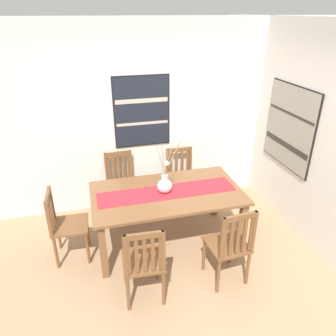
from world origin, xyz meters
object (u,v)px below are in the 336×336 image
dining_table (167,199)px  chair_4 (181,177)px  chair_0 (144,262)px  painting_on_back_wall (142,112)px  chair_3 (65,224)px  chair_2 (121,183)px  chair_1 (230,244)px  centerpiece_vase (165,184)px  painting_on_side_wall (290,127)px

dining_table → chair_4: chair_4 is taller
chair_0 → painting_on_back_wall: (0.38, 1.93, 0.97)m
dining_table → chair_3: 1.26m
chair_2 → chair_3: bearing=-133.0°
chair_1 → chair_2: bearing=119.4°
chair_0 → centerpiece_vase: bearing=62.8°
chair_1 → painting_on_side_wall: bearing=39.9°
chair_2 → chair_3: size_ratio=1.02×
centerpiece_vase → chair_3: 1.28m
centerpiece_vase → chair_3: size_ratio=0.72×
chair_3 → chair_1: bearing=-26.8°
painting_on_back_wall → painting_on_side_wall: bearing=-24.9°
dining_table → chair_2: bearing=119.5°
chair_3 → painting_on_side_wall: (3.00, 0.19, 0.88)m
chair_0 → chair_3: 1.18m
centerpiece_vase → chair_0: bearing=-117.2°
dining_table → chair_2: size_ratio=1.98×
centerpiece_vase → dining_table: bearing=15.2°
painting_on_back_wall → painting_on_side_wall: 2.03m
chair_0 → dining_table: bearing=61.6°
dining_table → chair_1: size_ratio=1.90×
chair_1 → painting_on_back_wall: 2.22m
chair_3 → chair_4: bearing=25.6°
dining_table → chair_3: (-1.25, 0.02, -0.16)m
centerpiece_vase → painting_on_back_wall: 1.23m
chair_4 → painting_on_back_wall: bearing=156.0°
dining_table → chair_4: (0.44, 0.83, -0.17)m
chair_3 → painting_on_back_wall: painting_on_back_wall is taller
dining_table → painting_on_back_wall: painting_on_back_wall is taller
chair_1 → chair_2: size_ratio=1.04×
dining_table → chair_4: size_ratio=2.05×
dining_table → chair_1: bearing=-60.6°
centerpiece_vase → chair_3: (-1.22, 0.03, -0.39)m
chair_2 → painting_on_side_wall: bearing=-15.9°
chair_3 → painting_on_back_wall: bearing=42.0°
chair_0 → chair_1: size_ratio=0.98×
chair_0 → painting_on_side_wall: bearing=25.8°
chair_1 → chair_3: (-1.73, 0.87, -0.02)m
chair_3 → chair_4: size_ratio=1.02×
chair_3 → painting_on_side_wall: 3.13m
painting_on_back_wall → chair_4: bearing=-24.0°
chair_4 → painting_on_side_wall: size_ratio=0.82×
centerpiece_vase → painting_on_side_wall: size_ratio=0.60×
centerpiece_vase → painting_on_side_wall: (1.78, 0.22, 0.49)m
chair_1 → chair_3: size_ratio=1.06×
chair_4 → painting_on_side_wall: painting_on_side_wall is taller
dining_table → painting_on_side_wall: (1.75, 0.21, 0.72)m
chair_4 → centerpiece_vase: bearing=-119.1°
painting_on_back_wall → painting_on_side_wall: size_ratio=0.92×
chair_2 → chair_3: 1.13m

